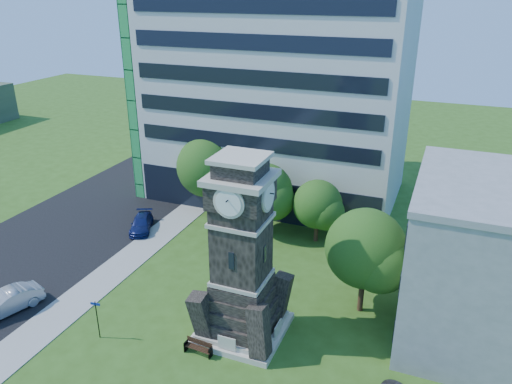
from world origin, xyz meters
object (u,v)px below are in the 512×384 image
at_px(car_street_mid, 7,302).
at_px(park_bench, 199,347).
at_px(street_sign, 97,315).
at_px(clock_tower, 242,262).
at_px(car_street_north, 141,224).

relative_size(car_street_mid, park_bench, 2.64).
bearing_deg(park_bench, street_sign, -166.86).
bearing_deg(park_bench, clock_tower, 64.27).
xyz_separation_m(car_street_mid, car_street_north, (1.47, 14.19, -0.15)).
xyz_separation_m(clock_tower, park_bench, (-1.70, -2.95, -4.79)).
height_order(park_bench, street_sign, street_sign).
bearing_deg(street_sign, park_bench, 2.20).
relative_size(clock_tower, street_sign, 4.43).
relative_size(clock_tower, park_bench, 6.77).
distance_m(park_bench, street_sign, 6.87).
relative_size(car_street_north, park_bench, 2.41).
relative_size(clock_tower, car_street_north, 2.81).
height_order(car_street_north, park_bench, car_street_north).
xyz_separation_m(car_street_mid, street_sign, (7.69, 0.10, 0.94)).
bearing_deg(street_sign, car_street_mid, 174.01).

